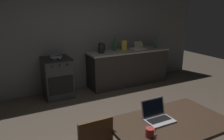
{
  "coord_description": "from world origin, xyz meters",
  "views": [
    {
      "loc": [
        -1.69,
        -2.49,
        1.98
      ],
      "look_at": [
        0.05,
        0.84,
        0.89
      ],
      "focal_mm": 35.27,
      "sensor_mm": 36.0,
      "label": 1
    }
  ],
  "objects_px": {
    "coffee_mug": "(150,132)",
    "bottle_b": "(115,45)",
    "laptop": "(158,116)",
    "electric_kettle": "(101,48)",
    "stove_oven": "(57,77)",
    "dining_table": "(170,127)",
    "bottle": "(155,43)",
    "dish_rack": "(138,47)",
    "frying_pan": "(56,57)",
    "cereal_box": "(124,45)"
  },
  "relations": [
    {
      "from": "frying_pan",
      "to": "bottle_b",
      "type": "height_order",
      "value": "bottle_b"
    },
    {
      "from": "bottle_b",
      "to": "stove_oven",
      "type": "bearing_deg",
      "value": -176.86
    },
    {
      "from": "bottle",
      "to": "dish_rack",
      "type": "bearing_deg",
      "value": 174.28
    },
    {
      "from": "cereal_box",
      "to": "dish_rack",
      "type": "height_order",
      "value": "cereal_box"
    },
    {
      "from": "coffee_mug",
      "to": "bottle_b",
      "type": "distance_m",
      "value": 3.53
    },
    {
      "from": "laptop",
      "to": "electric_kettle",
      "type": "distance_m",
      "value": 3.02
    },
    {
      "from": "stove_oven",
      "to": "dish_rack",
      "type": "relative_size",
      "value": 2.65
    },
    {
      "from": "stove_oven",
      "to": "electric_kettle",
      "type": "relative_size",
      "value": 3.67
    },
    {
      "from": "coffee_mug",
      "to": "bottle_b",
      "type": "height_order",
      "value": "bottle_b"
    },
    {
      "from": "electric_kettle",
      "to": "dish_rack",
      "type": "height_order",
      "value": "electric_kettle"
    },
    {
      "from": "laptop",
      "to": "frying_pan",
      "type": "xyz_separation_m",
      "value": [
        -0.44,
        2.91,
        0.16
      ]
    },
    {
      "from": "dish_rack",
      "to": "dining_table",
      "type": "bearing_deg",
      "value": -118.02
    },
    {
      "from": "dish_rack",
      "to": "stove_oven",
      "type": "bearing_deg",
      "value": -179.93
    },
    {
      "from": "dining_table",
      "to": "electric_kettle",
      "type": "distance_m",
      "value": 3.12
    },
    {
      "from": "dining_table",
      "to": "coffee_mug",
      "type": "bearing_deg",
      "value": -161.92
    },
    {
      "from": "laptop",
      "to": "bottle",
      "type": "bearing_deg",
      "value": 56.2
    },
    {
      "from": "dining_table",
      "to": "bottle",
      "type": "relative_size",
      "value": 4.74
    },
    {
      "from": "laptop",
      "to": "cereal_box",
      "type": "xyz_separation_m",
      "value": [
        1.3,
        2.96,
        0.27
      ]
    },
    {
      "from": "laptop",
      "to": "frying_pan",
      "type": "relative_size",
      "value": 0.73
    },
    {
      "from": "cereal_box",
      "to": "dining_table",
      "type": "bearing_deg",
      "value": -111.32
    },
    {
      "from": "stove_oven",
      "to": "coffee_mug",
      "type": "distance_m",
      "value": 3.19
    },
    {
      "from": "stove_oven",
      "to": "frying_pan",
      "type": "relative_size",
      "value": 2.07
    },
    {
      "from": "electric_kettle",
      "to": "bottle",
      "type": "height_order",
      "value": "bottle"
    },
    {
      "from": "stove_oven",
      "to": "dining_table",
      "type": "distance_m",
      "value": 3.1
    },
    {
      "from": "electric_kettle",
      "to": "bottle_b",
      "type": "xyz_separation_m",
      "value": [
        0.41,
        0.08,
        0.02
      ]
    },
    {
      "from": "stove_oven",
      "to": "bottle_b",
      "type": "bearing_deg",
      "value": 3.14
    },
    {
      "from": "dining_table",
      "to": "bottle_b",
      "type": "distance_m",
      "value": 3.29
    },
    {
      "from": "coffee_mug",
      "to": "dish_rack",
      "type": "height_order",
      "value": "dish_rack"
    },
    {
      "from": "laptop",
      "to": "bottle_b",
      "type": "distance_m",
      "value": 3.21
    },
    {
      "from": "laptop",
      "to": "bottle",
      "type": "height_order",
      "value": "bottle"
    },
    {
      "from": "bottle",
      "to": "laptop",
      "type": "bearing_deg",
      "value": -127.55
    },
    {
      "from": "dining_table",
      "to": "bottle",
      "type": "distance_m",
      "value": 3.69
    },
    {
      "from": "coffee_mug",
      "to": "stove_oven",
      "type": "bearing_deg",
      "value": 92.82
    },
    {
      "from": "laptop",
      "to": "bottle_b",
      "type": "bearing_deg",
      "value": 74.37
    },
    {
      "from": "electric_kettle",
      "to": "laptop",
      "type": "bearing_deg",
      "value": -102.53
    },
    {
      "from": "frying_pan",
      "to": "bottle_b",
      "type": "relative_size",
      "value": 1.47
    },
    {
      "from": "dining_table",
      "to": "dish_rack",
      "type": "bearing_deg",
      "value": 61.98
    },
    {
      "from": "dining_table",
      "to": "cereal_box",
      "type": "distance_m",
      "value": 3.31
    },
    {
      "from": "dish_rack",
      "to": "electric_kettle",
      "type": "bearing_deg",
      "value": -180.0
    },
    {
      "from": "electric_kettle",
      "to": "bottle",
      "type": "xyz_separation_m",
      "value": [
        1.57,
        -0.05,
        0.02
      ]
    },
    {
      "from": "bottle_b",
      "to": "frying_pan",
      "type": "bearing_deg",
      "value": -175.89
    },
    {
      "from": "laptop",
      "to": "frying_pan",
      "type": "distance_m",
      "value": 2.95
    },
    {
      "from": "stove_oven",
      "to": "dining_table",
      "type": "xyz_separation_m",
      "value": [
        0.54,
        -3.04,
        0.2
      ]
    },
    {
      "from": "stove_oven",
      "to": "frying_pan",
      "type": "height_order",
      "value": "frying_pan"
    },
    {
      "from": "laptop",
      "to": "frying_pan",
      "type": "bearing_deg",
      "value": 102.34
    },
    {
      "from": "coffee_mug",
      "to": "dish_rack",
      "type": "relative_size",
      "value": 0.37
    },
    {
      "from": "dish_rack",
      "to": "cereal_box",
      "type": "bearing_deg",
      "value": 177.3
    },
    {
      "from": "stove_oven",
      "to": "coffee_mug",
      "type": "height_order",
      "value": "stove_oven"
    },
    {
      "from": "stove_oven",
      "to": "electric_kettle",
      "type": "height_order",
      "value": "electric_kettle"
    },
    {
      "from": "laptop",
      "to": "bottle",
      "type": "relative_size",
      "value": 1.13
    }
  ]
}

